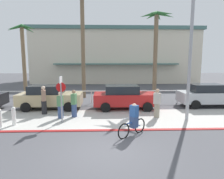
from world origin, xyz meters
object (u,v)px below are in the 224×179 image
streetlight_curb (193,44)px  car_tan_1 (50,97)px  bollard_0 (14,116)px  palm_tree_1 (83,22)px  pedestrian_2 (157,104)px  pedestrian_3 (74,105)px  stop_sign_bike_lane (61,93)px  palm_tree_0 (23,44)px  pedestrian_1 (60,106)px  pedestrian_0 (44,101)px  car_silver_3 (208,95)px  bollard_2 (0,118)px  cyclist_blue_0 (133,120)px  car_red_2 (124,97)px  palm_tree_2 (156,36)px

streetlight_curb → car_tan_1: (-8.61, 3.25, -3.41)m
bollard_0 → palm_tree_1: bearing=69.8°
pedestrian_2 → pedestrian_3: pedestrian_2 is taller
stop_sign_bike_lane → palm_tree_1: size_ratio=0.27×
palm_tree_0 → car_tan_1: (4.05, -5.92, -4.16)m
palm_tree_0 → pedestrian_1: bearing=-57.3°
pedestrian_0 → car_silver_3: bearing=8.9°
bollard_2 → pedestrian_1: (2.72, 1.54, 0.21)m
pedestrian_1 → stop_sign_bike_lane: bearing=-72.7°
cyclist_blue_0 → pedestrian_1: 4.81m
palm_tree_1 → pedestrian_3: 8.76m
bollard_0 → palm_tree_0: (-3.16, 9.51, 4.52)m
pedestrian_0 → pedestrian_3: 2.12m
car_silver_3 → streetlight_curb: bearing=-129.9°
bollard_2 → pedestrian_0: pedestrian_0 is taller
car_red_2 → pedestrian_1: size_ratio=2.76×
car_silver_3 → pedestrian_1: car_silver_3 is taller
pedestrian_0 → pedestrian_2: size_ratio=1.04×
bollard_2 → cyclist_blue_0: cyclist_blue_0 is taller
bollard_0 → pedestrian_1: size_ratio=0.63×
bollard_2 → stop_sign_bike_lane: bearing=12.8°
palm_tree_1 → car_red_2: size_ratio=2.19×
bollard_0 → palm_tree_2: bearing=36.9°
bollard_0 → pedestrian_1: 2.49m
bollard_0 → car_red_2: 7.06m
bollard_2 → palm_tree_0: bearing=104.8°
palm_tree_1 → car_silver_3: 11.97m
car_silver_3 → pedestrian_3: size_ratio=2.63×
bollard_0 → pedestrian_2: pedestrian_2 is taller
cyclist_blue_0 → bollard_2: bearing=169.4°
palm_tree_2 → pedestrian_2: bearing=-102.9°
palm_tree_1 → pedestrian_1: 9.00m
stop_sign_bike_lane → car_red_2: bearing=39.1°
stop_sign_bike_lane → palm_tree_0: size_ratio=0.37×
car_red_2 → cyclist_blue_0: size_ratio=2.93×
streetlight_curb → palm_tree_2: size_ratio=0.99×
cyclist_blue_0 → pedestrian_3: bearing=136.1°
palm_tree_0 → car_silver_3: palm_tree_0 is taller
bollard_2 → car_tan_1: car_tan_1 is taller
palm_tree_1 → pedestrian_1: bearing=-96.0°
palm_tree_0 → pedestrian_1: 10.78m
pedestrian_2 → palm_tree_1: bearing=127.0°
pedestrian_0 → pedestrian_1: bearing=-36.9°
cyclist_blue_0 → stop_sign_bike_lane: bearing=152.2°
car_red_2 → pedestrian_2: pedestrian_2 is taller
car_silver_3 → stop_sign_bike_lane: bearing=-160.2°
streetlight_curb → pedestrian_3: size_ratio=4.48×
palm_tree_1 → pedestrian_0: palm_tree_1 is taller
pedestrian_2 → pedestrian_3: 4.99m
palm_tree_1 → pedestrian_3: palm_tree_1 is taller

